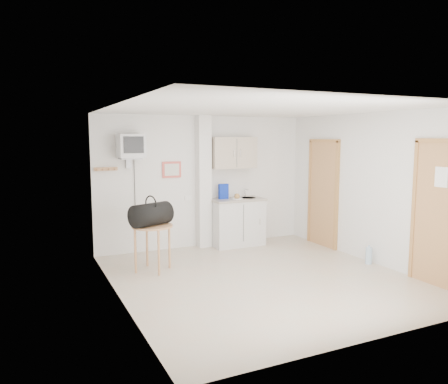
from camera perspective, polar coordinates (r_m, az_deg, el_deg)
name	(u,v)px	position (r m, az deg, el deg)	size (l,w,h in m)	color
ground	(262,278)	(6.69, 4.94, -11.12)	(4.50, 4.50, 0.00)	#BBAC95
room_envelope	(274,175)	(6.58, 6.51, 2.26)	(4.24, 4.54, 2.55)	white
kitchenette	(236,204)	(8.49, 1.57, -1.60)	(1.03, 0.58, 2.10)	silver
crt_television	(131,147)	(7.71, -12.08, 5.81)	(0.44, 0.45, 2.15)	slate
round_table	(152,231)	(6.94, -9.34, -5.09)	(0.64, 0.64, 0.73)	tan
duffel_bag	(151,214)	(6.85, -9.51, -2.88)	(0.73, 0.58, 0.47)	black
water_bottle	(369,256)	(7.71, 18.38, -7.89)	(0.11, 0.11, 0.32)	#A6C7E1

